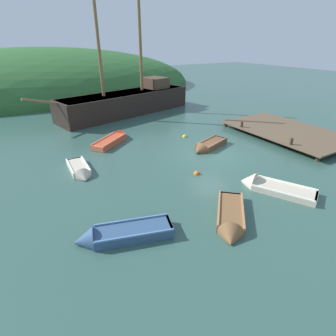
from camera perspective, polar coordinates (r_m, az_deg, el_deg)
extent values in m
plane|color=#33564C|center=(17.94, 9.26, 2.97)|extent=(120.00, 120.00, 0.00)
cube|color=brown|center=(23.24, 24.31, 7.46)|extent=(5.80, 9.28, 0.12)
cylinder|color=#3A2D21|center=(19.22, 29.53, 1.19)|extent=(0.28, 0.28, 1.08)
cylinder|color=#3A2D21|center=(24.19, 12.33, 8.64)|extent=(0.28, 0.28, 1.08)
cylinder|color=#3A2D21|center=(27.81, 20.29, 9.88)|extent=(0.28, 0.28, 1.08)
cylinder|color=#3A2D21|center=(19.81, 25.14, 5.24)|extent=(0.20, 0.20, 0.45)
cylinder|color=#3A2D21|center=(22.57, 15.68, 9.07)|extent=(0.20, 0.20, 0.45)
ellipsoid|color=#2D602D|center=(45.13, -25.49, 14.77)|extent=(48.35, 27.67, 12.11)
cube|color=black|center=(28.23, -8.90, 12.91)|extent=(14.62, 6.76, 2.94)
cube|color=#997A51|center=(27.95, -9.11, 15.74)|extent=(14.00, 6.36, 0.10)
cylinder|color=olive|center=(24.11, -25.68, 12.82)|extent=(2.91, 0.90, 0.97)
cylinder|color=olive|center=(26.13, -15.01, 25.97)|extent=(0.28, 0.28, 10.24)
cylinder|color=olive|center=(28.83, -6.04, 25.53)|extent=(0.30, 0.30, 9.21)
cube|color=#4C3828|center=(30.32, -2.82, 17.95)|extent=(2.72, 2.87, 1.10)
cube|color=beige|center=(16.44, -18.81, -0.03)|extent=(1.06, 2.33, 0.40)
cone|color=beige|center=(15.15, -17.69, -2.14)|extent=(0.96, 0.62, 0.94)
cube|color=white|center=(17.42, -19.58, 1.54)|extent=(0.90, 0.15, 0.28)
cube|color=white|center=(16.02, -18.59, -0.13)|extent=(0.92, 0.21, 0.05)
cube|color=white|center=(16.75, -19.16, 0.93)|extent=(0.92, 0.21, 0.05)
cube|color=white|center=(16.29, -20.48, 0.36)|extent=(0.14, 2.26, 0.07)
cube|color=white|center=(16.41, -17.38, 1.03)|extent=(0.14, 2.26, 0.07)
cube|color=brown|center=(19.27, 9.45, 5.01)|extent=(2.84, 1.88, 0.49)
cone|color=brown|center=(17.95, 6.72, 3.59)|extent=(0.96, 1.16, 0.99)
cube|color=#8E6242|center=(20.29, 11.32, 6.16)|extent=(0.43, 0.92, 0.34)
cube|color=#8E6242|center=(18.83, 8.76, 5.16)|extent=(0.49, 0.96, 0.05)
cube|color=#8E6242|center=(19.58, 10.19, 5.88)|extent=(0.49, 0.96, 0.05)
cube|color=#8E6242|center=(19.40, 8.29, 6.11)|extent=(2.47, 0.96, 0.07)
cube|color=#8E6242|center=(18.96, 10.75, 5.43)|extent=(2.47, 0.96, 0.07)
cube|color=beige|center=(14.43, 23.79, -4.70)|extent=(2.51, 3.22, 0.40)
cone|color=beige|center=(14.68, 16.80, -2.96)|extent=(1.42, 1.21, 1.22)
cube|color=white|center=(14.37, 29.38, -5.83)|extent=(1.08, 0.64, 0.28)
cube|color=white|center=(14.41, 21.89, -3.74)|extent=(1.13, 0.71, 0.05)
cube|color=white|center=(14.34, 25.89, -4.72)|extent=(1.13, 0.71, 0.05)
cube|color=white|center=(14.86, 24.35, -2.91)|extent=(1.41, 2.60, 0.07)
cube|color=white|center=(13.80, 23.51, -5.00)|extent=(1.41, 2.60, 0.07)
cube|color=brown|center=(12.05, 13.33, -9.34)|extent=(2.68, 2.80, 0.41)
cone|color=brown|center=(10.67, 13.38, -14.65)|extent=(1.24, 1.21, 1.05)
cube|color=#AE7B4F|center=(13.14, 13.32, -5.79)|extent=(0.81, 0.76, 0.28)
cube|color=#AE7B4F|center=(11.57, 13.41, -10.13)|extent=(0.87, 0.81, 0.05)
cube|color=#AE7B4F|center=(12.37, 13.38, -7.51)|extent=(0.87, 0.81, 0.05)
cube|color=#AE7B4F|center=(11.90, 10.97, -8.22)|extent=(1.89, 2.07, 0.07)
cube|color=#AE7B4F|center=(11.96, 15.90, -8.61)|extent=(1.89, 2.07, 0.07)
cube|color=#C64C2D|center=(19.84, -12.49, 5.38)|extent=(3.09, 2.75, 0.51)
cone|color=#C64C2D|center=(21.37, -9.71, 7.12)|extent=(1.21, 1.25, 1.00)
cube|color=#FF6E48|center=(18.67, -14.98, 4.04)|extent=(0.68, 0.82, 0.36)
cube|color=#FF6E48|center=(20.20, -11.72, 6.42)|extent=(0.74, 0.87, 0.05)
cube|color=#FF6E48|center=(19.35, -13.41, 5.38)|extent=(0.74, 0.87, 0.05)
cube|color=#FF6E48|center=(19.49, -11.37, 6.01)|extent=(2.44, 1.95, 0.07)
cube|color=#FF6E48|center=(20.01, -13.75, 6.30)|extent=(2.44, 1.95, 0.07)
cube|color=#335175|center=(10.66, -7.42, -13.80)|extent=(3.19, 1.87, 0.50)
cone|color=#335175|center=(10.69, -17.75, -14.88)|extent=(0.99, 1.19, 1.02)
cube|color=#4F75A1|center=(10.81, 0.40, -12.37)|extent=(0.38, 0.96, 0.35)
cube|color=#4F75A1|center=(10.51, -10.40, -13.36)|extent=(0.45, 1.00, 0.05)
cube|color=#4F75A1|center=(10.59, -4.58, -12.63)|extent=(0.45, 1.00, 0.05)
cube|color=#4F75A1|center=(10.87, -7.86, -11.03)|extent=(2.86, 0.90, 0.07)
cube|color=#4F75A1|center=(10.10, -7.12, -14.35)|extent=(2.86, 0.90, 0.07)
sphere|color=orange|center=(15.16, 6.24, -1.29)|extent=(0.36, 0.36, 0.36)
sphere|color=yellow|center=(21.03, 3.63, 6.75)|extent=(0.38, 0.38, 0.38)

